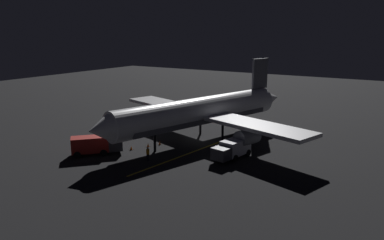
{
  "coord_description": "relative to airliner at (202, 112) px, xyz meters",
  "views": [
    {
      "loc": [
        -27.74,
        46.59,
        15.88
      ],
      "look_at": [
        0.0,
        2.0,
        3.5
      ],
      "focal_mm": 35.46,
      "sensor_mm": 36.0,
      "label": 1
    }
  ],
  "objects": [
    {
      "name": "traffic_cone_far",
      "position": [
        -4.24,
        2.98,
        -3.95
      ],
      "size": [
        0.5,
        0.5,
        0.55
      ],
      "color": "#EA590F",
      "rests_on": "ground_plane"
    },
    {
      "name": "airliner",
      "position": [
        0.0,
        0.0,
        0.0
      ],
      "size": [
        35.17,
        35.93,
        11.43
      ],
      "color": "white",
      "rests_on": "ground_plane"
    },
    {
      "name": "baggage_truck",
      "position": [
        8.39,
        13.53,
        -2.92
      ],
      "size": [
        5.89,
        6.16,
        2.46
      ],
      "color": "maroon",
      "rests_on": "ground_plane"
    },
    {
      "name": "traffic_cone_under_wing",
      "position": [
        4.56,
        7.2,
        -3.95
      ],
      "size": [
        0.5,
        0.5,
        0.55
      ],
      "color": "#EA590F",
      "rests_on": "ground_plane"
    },
    {
      "name": "apron_guide_stripe",
      "position": [
        -2.18,
        4.56,
        -4.2
      ],
      "size": [
        3.89,
        25.39,
        0.01
      ],
      "primitive_type": "cube",
      "rotation": [
        0.0,
        0.0,
        -0.14
      ],
      "color": "gold",
      "rests_on": "ground_plane"
    },
    {
      "name": "traffic_cone_near_left",
      "position": [
        3.79,
        5.49,
        -3.95
      ],
      "size": [
        0.5,
        0.5,
        0.55
      ],
      "color": "#EA590F",
      "rests_on": "ground_plane"
    },
    {
      "name": "ground_plane",
      "position": [
        0.17,
        0.56,
        -4.3
      ],
      "size": [
        180.0,
        180.0,
        0.2
      ],
      "primitive_type": "cube",
      "color": "black"
    },
    {
      "name": "traffic_cone_near_right",
      "position": [
        5.68,
        9.48,
        -3.95
      ],
      "size": [
        0.5,
        0.5,
        0.55
      ],
      "color": "#EA590F",
      "rests_on": "ground_plane"
    },
    {
      "name": "ground_crew_worker",
      "position": [
        0.96,
        11.77,
        -3.31
      ],
      "size": [
        0.4,
        0.4,
        1.74
      ],
      "color": "black",
      "rests_on": "ground_plane"
    },
    {
      "name": "catering_truck",
      "position": [
        -7.65,
        5.38,
        -2.98
      ],
      "size": [
        3.12,
        6.18,
        2.35
      ],
      "color": "silver",
      "rests_on": "ground_plane"
    }
  ]
}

